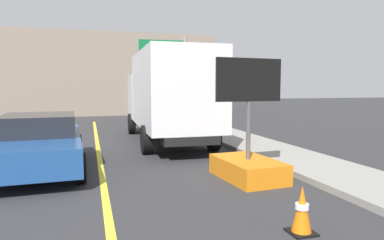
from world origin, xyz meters
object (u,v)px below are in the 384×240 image
object	(u,v)px
box_truck	(168,95)
traffic_cone_mid_lane	(302,210)
pickup_car	(39,142)
arrow_board_trailer	(248,158)
highway_guide_sign	(172,64)

from	to	relation	value
box_truck	traffic_cone_mid_lane	size ratio (longest dim) A/B	11.22
pickup_car	traffic_cone_mid_lane	bearing A→B (deg)	-51.81
arrow_board_trailer	pickup_car	bearing A→B (deg)	153.93
highway_guide_sign	traffic_cone_mid_lane	bearing A→B (deg)	-96.70
box_truck	pickup_car	bearing A→B (deg)	-140.28
pickup_car	highway_guide_sign	distance (m)	12.53
traffic_cone_mid_lane	pickup_car	bearing A→B (deg)	128.19
traffic_cone_mid_lane	arrow_board_trailer	bearing A→B (deg)	79.07
traffic_cone_mid_lane	box_truck	bearing A→B (deg)	90.16
box_truck	traffic_cone_mid_lane	xyz separation A→B (m)	(0.02, -8.51, -1.45)
box_truck	pickup_car	xyz separation A→B (m)	(-4.04, -3.35, -1.09)
pickup_car	highway_guide_sign	world-z (taller)	highway_guide_sign
arrow_board_trailer	traffic_cone_mid_lane	size ratio (longest dim) A/B	3.93
pickup_car	highway_guide_sign	xyz separation A→B (m)	(5.92, 10.70, 2.73)
highway_guide_sign	arrow_board_trailer	bearing A→B (deg)	-95.75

